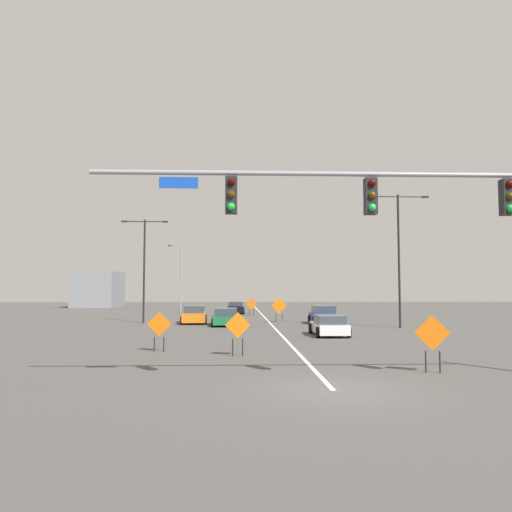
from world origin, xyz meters
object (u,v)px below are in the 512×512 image
Objects in this scene: street_lamp_mid_right at (399,249)px; car_green_near at (226,317)px; street_lamp_near_left at (144,262)px; car_orange_distant at (194,315)px; construction_sign_left_shoulder at (432,336)px; construction_sign_right_lane at (251,305)px; traffic_signal_assembly at (441,209)px; car_blue_approaching at (323,315)px; car_black_far at (236,308)px; construction_sign_median_near at (279,307)px; construction_sign_right_shoulder at (159,327)px; car_white_mid at (329,326)px; street_lamp_far_left at (180,275)px; construction_sign_median_far at (238,328)px.

street_lamp_mid_right is 2.14× the size of car_green_near.
street_lamp_near_left is (-19.59, 5.68, -0.67)m from street_lamp_mid_right.
street_lamp_near_left is 6.10m from car_orange_distant.
construction_sign_right_lane is at bearing 98.25° from construction_sign_left_shoulder.
traffic_signal_assembly reaches higher than construction_sign_right_lane.
car_black_far is at bearing 113.60° from car_blue_approaching.
construction_sign_right_shoulder is (-7.10, -19.84, -0.18)m from construction_sign_median_near.
car_white_mid is at bearing -77.73° from car_black_far.
construction_sign_right_lane is (-4.41, 38.31, -4.00)m from traffic_signal_assembly.
street_lamp_far_left is 12.82m from construction_sign_right_lane.
construction_sign_right_shoulder is (4.23, -18.74, -3.96)m from street_lamp_near_left.
car_white_mid is 0.89× the size of car_green_near.
construction_sign_right_lane is 13.12m from car_blue_approaching.
street_lamp_mid_right is at bearing -16.16° from street_lamp_near_left.
car_orange_distant is at bearing 112.47° from construction_sign_left_shoulder.
car_black_far reaches higher than car_green_near.
construction_sign_right_lane is 4.93m from car_black_far.
construction_sign_right_shoulder is at bearing -84.74° from street_lamp_far_left.
street_lamp_near_left is 14.70m from construction_sign_right_lane.
car_white_mid is (-0.29, 16.24, -4.54)m from traffic_signal_assembly.
street_lamp_near_left is at bearing -92.03° from street_lamp_far_left.
construction_sign_median_far is at bearing -24.47° from construction_sign_right_shoulder.
construction_sign_median_far reaches higher than car_white_mid.
car_blue_approaching is (5.53, -11.90, -0.44)m from construction_sign_right_lane.
traffic_signal_assembly is at bearing -70.99° from car_orange_distant.
car_black_far is (3.31, 34.10, -0.49)m from construction_sign_right_shoulder.
car_orange_distant is (-3.59, 20.20, -0.52)m from construction_sign_median_far.
car_green_near is at bearing -169.47° from car_blue_approaching.
car_blue_approaching is at bearing -56.00° from street_lamp_far_left.
construction_sign_right_shoulder reaches higher than car_white_mid.
street_lamp_mid_right is at bearing 74.79° from traffic_signal_assembly.
construction_sign_right_shoulder reaches higher than car_black_far.
car_white_mid is (5.56, 9.04, -0.58)m from construction_sign_median_far.
car_blue_approaching is (0.37, 23.65, -0.54)m from construction_sign_left_shoulder.
car_orange_distant is at bearing 90.12° from construction_sign_right_shoulder.
traffic_signal_assembly is 1.87× the size of street_lamp_near_left.
car_white_mid is (-1.41, -10.18, -0.10)m from car_blue_approaching.
street_lamp_far_left is at bearing 133.66° from construction_sign_right_lane.
traffic_signal_assembly is at bearing -88.98° from car_white_mid.
construction_sign_right_shoulder is at bearing 136.84° from traffic_signal_assembly.
construction_sign_median_far is at bearing -121.60° from car_white_mid.
traffic_signal_assembly reaches higher than car_black_far.
street_lamp_far_left is 4.49× the size of construction_sign_median_far.
car_white_mid is (9.11, 7.42, -0.53)m from construction_sign_right_shoulder.
car_white_mid is at bearing -50.65° from car_orange_distant.
car_orange_distant reaches higher than car_black_far.
street_lamp_near_left is 2.15× the size of car_blue_approaching.
street_lamp_far_left is 1.81× the size of car_green_near.
car_blue_approaching is (3.42, -2.24, -0.61)m from construction_sign_median_near.
construction_sign_median_near reaches higher than car_black_far.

